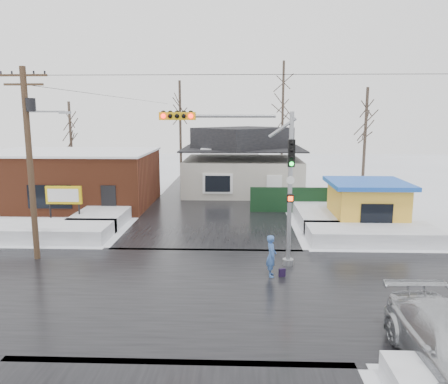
{
  "coord_description": "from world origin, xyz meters",
  "views": [
    {
      "loc": [
        1.74,
        -16.32,
        6.91
      ],
      "look_at": [
        0.96,
        5.35,
        3.0
      ],
      "focal_mm": 35.0,
      "sensor_mm": 36.0,
      "label": 1
    }
  ],
  "objects_px": {
    "marquee_sign": "(64,196)",
    "pedestrian": "(271,256)",
    "traffic_signal": "(255,168)",
    "kiosk": "(367,204)",
    "utility_pole": "(31,153)"
  },
  "relations": [
    {
      "from": "marquee_sign",
      "to": "pedestrian",
      "type": "relative_size",
      "value": 1.41
    },
    {
      "from": "traffic_signal",
      "to": "kiosk",
      "type": "distance_m",
      "value": 10.43
    },
    {
      "from": "utility_pole",
      "to": "pedestrian",
      "type": "bearing_deg",
      "value": -9.83
    },
    {
      "from": "traffic_signal",
      "to": "kiosk",
      "type": "height_order",
      "value": "traffic_signal"
    },
    {
      "from": "kiosk",
      "to": "utility_pole",
      "type": "bearing_deg",
      "value": -159.56
    },
    {
      "from": "kiosk",
      "to": "traffic_signal",
      "type": "bearing_deg",
      "value": -135.16
    },
    {
      "from": "utility_pole",
      "to": "marquee_sign",
      "type": "relative_size",
      "value": 3.53
    },
    {
      "from": "marquee_sign",
      "to": "traffic_signal",
      "type": "bearing_deg",
      "value": -29.72
    },
    {
      "from": "utility_pole",
      "to": "marquee_sign",
      "type": "xyz_separation_m",
      "value": [
        -1.07,
        5.99,
        -3.19
      ]
    },
    {
      "from": "utility_pole",
      "to": "kiosk",
      "type": "relative_size",
      "value": 1.96
    },
    {
      "from": "traffic_signal",
      "to": "marquee_sign",
      "type": "relative_size",
      "value": 2.75
    },
    {
      "from": "marquee_sign",
      "to": "pedestrian",
      "type": "distance_m",
      "value": 14.51
    },
    {
      "from": "marquee_sign",
      "to": "kiosk",
      "type": "height_order",
      "value": "kiosk"
    },
    {
      "from": "kiosk",
      "to": "pedestrian",
      "type": "height_order",
      "value": "kiosk"
    },
    {
      "from": "utility_pole",
      "to": "kiosk",
      "type": "distance_m",
      "value": 18.95
    }
  ]
}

